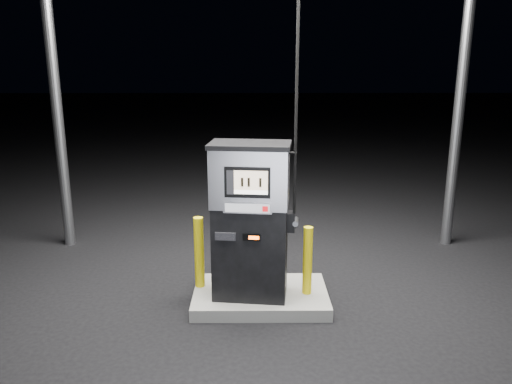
{
  "coord_description": "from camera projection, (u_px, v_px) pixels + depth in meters",
  "views": [
    {
      "loc": [
        -0.1,
        -5.49,
        2.83
      ],
      "look_at": [
        -0.05,
        0.0,
        1.38
      ],
      "focal_mm": 35.0,
      "sensor_mm": 36.0,
      "label": 1
    }
  ],
  "objects": [
    {
      "name": "fuel_dispenser",
      "position": [
        251.0,
        220.0,
        5.66
      ],
      "size": [
        1.03,
        0.64,
        3.76
      ],
      "rotation": [
        0.0,
        0.0,
        -0.12
      ],
      "color": "black",
      "rests_on": "pump_island"
    },
    {
      "name": "bollard_right",
      "position": [
        308.0,
        261.0,
        5.84
      ],
      "size": [
        0.14,
        0.14,
        0.82
      ],
      "primitive_type": "cylinder",
      "rotation": [
        0.0,
        0.0,
        -0.38
      ],
      "color": "yellow",
      "rests_on": "pump_island"
    },
    {
      "name": "ground",
      "position": [
        260.0,
        302.0,
        6.04
      ],
      "size": [
        80.0,
        80.0,
        0.0
      ],
      "primitive_type": "plane",
      "color": "black",
      "rests_on": "ground"
    },
    {
      "name": "bollard_left",
      "position": [
        199.0,
        252.0,
        6.02
      ],
      "size": [
        0.16,
        0.16,
        0.88
      ],
      "primitive_type": "cylinder",
      "rotation": [
        0.0,
        0.0,
        0.44
      ],
      "color": "yellow",
      "rests_on": "pump_island"
    },
    {
      "name": "pump_island",
      "position": [
        260.0,
        296.0,
        6.02
      ],
      "size": [
        1.6,
        1.0,
        0.15
      ],
      "primitive_type": "cube",
      "color": "slate",
      "rests_on": "ground"
    }
  ]
}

